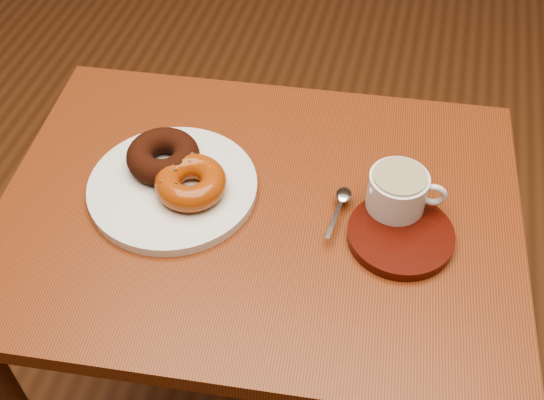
% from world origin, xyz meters
% --- Properties ---
extents(ground, '(6.00, 6.00, 0.00)m').
position_xyz_m(ground, '(0.00, 0.00, 0.00)').
color(ground, brown).
rests_on(ground, ground).
extents(cafe_table, '(0.78, 0.61, 0.69)m').
position_xyz_m(cafe_table, '(-0.20, -0.14, 0.58)').
color(cafe_table, brown).
rests_on(cafe_table, ground).
extents(donut_plate, '(0.25, 0.25, 0.01)m').
position_xyz_m(donut_plate, '(-0.33, -0.14, 0.70)').
color(donut_plate, silver).
rests_on(donut_plate, cafe_table).
extents(donut_cinnamon, '(0.13, 0.13, 0.04)m').
position_xyz_m(donut_cinnamon, '(-0.35, -0.11, 0.73)').
color(donut_cinnamon, black).
rests_on(donut_cinnamon, donut_plate).
extents(donut_caramel, '(0.11, 0.11, 0.04)m').
position_xyz_m(donut_caramel, '(-0.30, -0.15, 0.72)').
color(donut_caramel, '#9A4010').
rests_on(donut_caramel, donut_plate).
extents(saucer, '(0.18, 0.18, 0.02)m').
position_xyz_m(saucer, '(-0.00, -0.16, 0.70)').
color(saucer, '#3C0E08').
rests_on(saucer, cafe_table).
extents(coffee_cup, '(0.11, 0.08, 0.06)m').
position_xyz_m(coffee_cup, '(-0.01, -0.11, 0.74)').
color(coffee_cup, silver).
rests_on(coffee_cup, saucer).
extents(teaspoon, '(0.02, 0.10, 0.01)m').
position_xyz_m(teaspoon, '(-0.09, -0.12, 0.71)').
color(teaspoon, silver).
rests_on(teaspoon, saucer).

